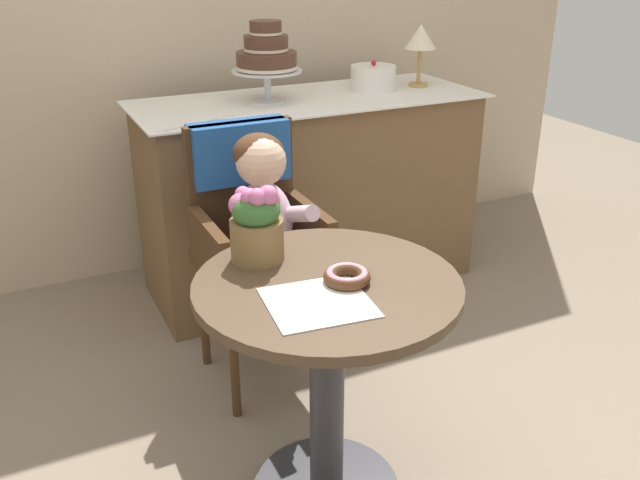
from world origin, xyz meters
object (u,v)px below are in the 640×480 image
at_px(donut_front, 347,276).
at_px(tiered_cake_stand, 266,56).
at_px(seated_child, 266,218).
at_px(flower_vase, 256,222).
at_px(wicker_chair, 250,213).
at_px(table_lamp, 421,39).
at_px(cafe_table, 327,349).
at_px(round_layer_cake, 373,78).

distance_m(donut_front, tiered_cake_stand, 1.41).
xyz_separation_m(seated_child, donut_front, (-0.01, -0.62, 0.06)).
bearing_deg(tiered_cake_stand, donut_front, -103.16).
bearing_deg(flower_vase, donut_front, -56.29).
relative_size(wicker_chair, seated_child, 1.31).
bearing_deg(flower_vase, table_lamp, 41.62).
height_order(wicker_chair, flower_vase, wicker_chair).
xyz_separation_m(tiered_cake_stand, table_lamp, (0.77, 0.01, 0.02)).
relative_size(donut_front, table_lamp, 0.44).
distance_m(wicker_chair, tiered_cake_stand, 0.78).
distance_m(donut_front, table_lamp, 1.77).
bearing_deg(wicker_chair, cafe_table, -96.28).
distance_m(donut_front, round_layer_cake, 1.61).
distance_m(wicker_chair, flower_vase, 0.59).
bearing_deg(cafe_table, donut_front, -37.71).
bearing_deg(wicker_chair, round_layer_cake, 33.04).
bearing_deg(tiered_cake_stand, cafe_table, -105.17).
distance_m(tiered_cake_stand, round_layer_cake, 0.55).
relative_size(wicker_chair, round_layer_cake, 4.58).
bearing_deg(wicker_chair, table_lamp, 25.99).
bearing_deg(round_layer_cake, flower_vase, -131.92).
xyz_separation_m(seated_child, table_lamp, (1.07, 0.73, 0.44)).
bearing_deg(cafe_table, flower_vase, 119.72).
relative_size(cafe_table, tiered_cake_stand, 2.13).
bearing_deg(round_layer_cake, cafe_table, -123.75).
xyz_separation_m(donut_front, tiered_cake_stand, (0.31, 1.33, 0.36)).
height_order(cafe_table, seated_child, seated_child).
bearing_deg(round_layer_cake, seated_child, -138.29).
xyz_separation_m(flower_vase, round_layer_cake, (1.00, 1.12, 0.12)).
relative_size(cafe_table, round_layer_cake, 3.46).
bearing_deg(round_layer_cake, table_lamp, -3.33).
xyz_separation_m(wicker_chair, flower_vase, (-0.17, -0.53, 0.19)).
bearing_deg(donut_front, cafe_table, 142.29).
distance_m(seated_child, table_lamp, 1.37).
relative_size(tiered_cake_stand, round_layer_cake, 1.62).
relative_size(seated_child, flower_vase, 3.20).
bearing_deg(table_lamp, tiered_cake_stand, -179.15).
bearing_deg(donut_front, tiered_cake_stand, 76.84).
height_order(flower_vase, table_lamp, table_lamp).
bearing_deg(donut_front, flower_vase, 123.71).
xyz_separation_m(round_layer_cake, table_lamp, (0.24, -0.01, 0.16)).
height_order(tiered_cake_stand, table_lamp, tiered_cake_stand).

